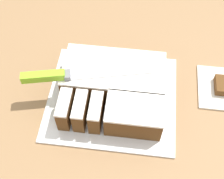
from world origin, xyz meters
TOP-DOWN VIEW (x-y plane):
  - countertop at (0.00, 0.00)m, footprint 1.40×1.10m
  - cake_board at (-0.03, -0.04)m, footprint 0.36×0.32m
  - cake at (-0.03, -0.04)m, footprint 0.28×0.24m
  - knife at (-0.17, -0.05)m, footprint 0.34×0.10m
  - paper_napkin at (0.28, 0.03)m, footprint 0.15×0.15m

SIDE VIEW (x-z plane):
  - countertop at x=0.00m, z-range 0.00..0.92m
  - cake_board at x=-0.03m, z-range 0.92..0.92m
  - paper_napkin at x=0.28m, z-range 0.92..0.92m
  - cake at x=-0.03m, z-range 0.92..1.00m
  - knife at x=-0.17m, z-range 1.00..1.02m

